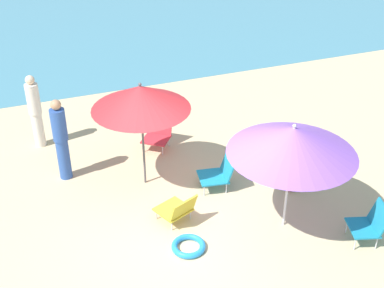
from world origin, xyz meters
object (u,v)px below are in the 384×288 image
(person_a, at_px, (299,161))
(umbrella_purple, at_px, (293,141))
(person_b, at_px, (61,139))
(beach_chair_a, at_px, (371,223))
(beach_chair_b, at_px, (219,173))
(beach_chair_d, at_px, (158,132))
(umbrella_red, at_px, (141,98))
(beach_chair_c, at_px, (177,209))
(person_c, at_px, (35,111))
(swim_ring, at_px, (189,246))

(person_a, bearing_deg, umbrella_purple, 12.51)
(person_a, distance_m, person_b, 4.39)
(beach_chair_a, distance_m, beach_chair_b, 2.75)
(beach_chair_a, xyz_separation_m, beach_chair_d, (-2.25, 4.02, -0.03))
(umbrella_red, xyz_separation_m, beach_chair_c, (0.18, -1.32, -1.49))
(beach_chair_d, bearing_deg, person_a, 79.95)
(beach_chair_d, bearing_deg, umbrella_purple, 57.74)
(person_a, relative_size, person_c, 0.61)
(beach_chair_c, bearing_deg, beach_chair_a, -141.73)
(beach_chair_c, xyz_separation_m, beach_chair_d, (0.45, 2.50, 0.05))
(beach_chair_d, relative_size, person_c, 0.49)
(umbrella_purple, distance_m, beach_chair_d, 3.65)
(umbrella_red, bearing_deg, swim_ring, -86.50)
(beach_chair_b, distance_m, swim_ring, 1.77)
(umbrella_red, xyz_separation_m, person_c, (-1.68, 2.11, -0.96))
(beach_chair_a, xyz_separation_m, person_a, (-0.23, 1.81, 0.13))
(person_b, distance_m, swim_ring, 3.19)
(umbrella_red, height_order, beach_chair_c, umbrella_red)
(umbrella_red, height_order, beach_chair_a, umbrella_red)
(beach_chair_a, xyz_separation_m, swim_ring, (-2.76, 0.84, -0.31))
(umbrella_purple, height_order, beach_chair_c, umbrella_purple)
(beach_chair_c, relative_size, person_b, 0.45)
(beach_chair_a, height_order, beach_chair_d, beach_chair_a)
(person_b, bearing_deg, beach_chair_d, 104.59)
(beach_chair_b, height_order, beach_chair_d, beach_chair_d)
(swim_ring, bearing_deg, person_b, 118.72)
(swim_ring, bearing_deg, umbrella_purple, -0.61)
(beach_chair_a, height_order, swim_ring, beach_chair_a)
(beach_chair_c, distance_m, swim_ring, 0.71)
(beach_chair_c, height_order, swim_ring, beach_chair_c)
(beach_chair_b, relative_size, swim_ring, 1.25)
(person_a, bearing_deg, beach_chair_c, -30.29)
(person_b, bearing_deg, beach_chair_c, 38.49)
(person_a, relative_size, person_b, 0.60)
(umbrella_purple, xyz_separation_m, person_a, (0.84, 0.99, -1.15))
(umbrella_purple, bearing_deg, beach_chair_c, 157.03)
(person_b, xyz_separation_m, swim_ring, (1.48, -2.71, -0.78))
(umbrella_red, distance_m, beach_chair_a, 4.28)
(person_a, bearing_deg, beach_chair_b, -52.30)
(swim_ring, bearing_deg, beach_chair_c, 85.20)
(person_b, distance_m, person_c, 1.43)
(beach_chair_d, height_order, person_b, person_b)
(beach_chair_c, relative_size, beach_chair_d, 0.95)
(umbrella_red, xyz_separation_m, beach_chair_b, (1.23, -0.64, -1.44))
(beach_chair_d, xyz_separation_m, person_a, (2.02, -2.21, 0.16))
(beach_chair_a, bearing_deg, beach_chair_d, -43.58)
(person_a, height_order, person_b, person_b)
(beach_chair_b, distance_m, person_c, 4.02)
(beach_chair_c, distance_m, person_b, 2.61)
(beach_chair_b, height_order, swim_ring, beach_chair_b)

